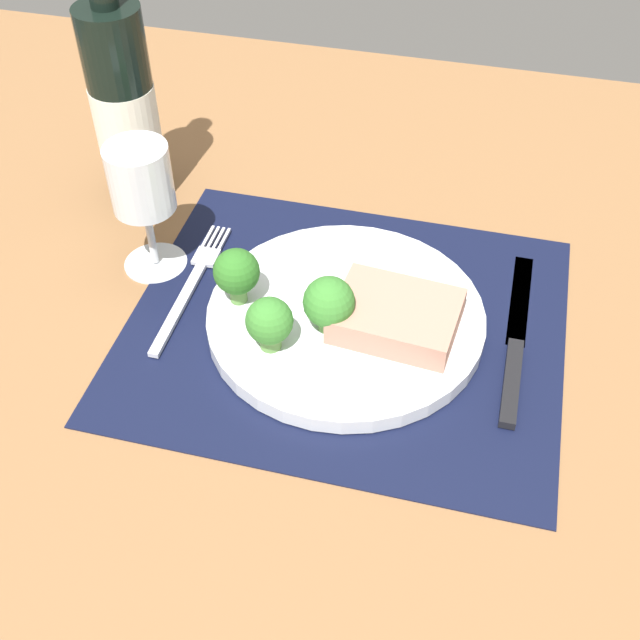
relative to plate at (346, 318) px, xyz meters
The scene contains 11 objects.
ground_plane 2.60cm from the plate, ahead, with size 140.00×110.00×3.00cm, color brown.
placemat 0.95cm from the plate, ahead, with size 40.78×35.24×0.30cm, color black.
plate is the anchor object (origin of this frame).
steak 5.34cm from the plate, ahead, with size 11.03×8.50×2.71cm, color tan.
broccoli_center 4.73cm from the plate, 114.28° to the right, with size 4.71×4.71×5.59cm.
broccoli_near_steak 8.96cm from the plate, 133.43° to the right, with size 4.25×4.25×5.30cm.
broccoli_near_fork 11.08cm from the plate, behind, with size 4.35×4.35×5.76cm.
fork 16.12cm from the plate, behind, with size 2.40×19.20×0.50cm.
knife 15.87cm from the plate, ahead, with size 1.80×23.00×0.80cm.
wine_bottle 32.44cm from the plate, 151.55° to the left, with size 6.76×6.76×29.51cm.
wine_glass 22.98cm from the plate, 168.91° to the left, with size 6.42×6.42×13.91cm.
Camera 1 is at (10.81, -53.33, 54.81)cm, focal length 45.57 mm.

